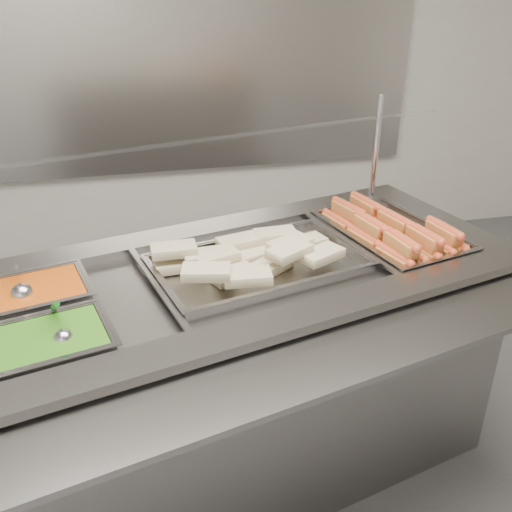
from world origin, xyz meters
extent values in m
cube|color=#A09B96|center=(0.00, 2.45, 1.20)|extent=(3.00, 0.04, 1.20)
cube|color=slate|center=(-0.01, 0.50, 0.43)|extent=(1.91, 1.15, 0.86)
cube|color=gray|center=(0.07, 0.16, 0.88)|extent=(1.84, 0.57, 0.03)
cube|color=gray|center=(-0.09, 0.83, 0.88)|extent=(1.84, 0.57, 0.03)
cube|color=gray|center=(0.83, 0.70, 0.88)|extent=(0.26, 0.58, 0.03)
cube|color=black|center=(-0.01, 0.50, 0.76)|extent=(1.69, 0.93, 0.02)
cube|color=gray|center=(0.40, 0.60, 0.89)|extent=(0.15, 0.55, 0.01)
cube|color=gray|center=(-0.30, 0.43, 0.89)|extent=(0.15, 0.55, 0.01)
cube|color=gray|center=(0.11, 0.00, 0.84)|extent=(1.79, 0.67, 0.02)
cylinder|color=slate|center=(-0.69, -0.07, 0.81)|extent=(0.08, 0.26, 0.02)
cylinder|color=slate|center=(0.85, 0.31, 0.81)|extent=(0.08, 0.26, 0.02)
cylinder|color=silver|center=(0.66, 0.99, 1.11)|extent=(0.02, 0.02, 0.44)
cube|color=silver|center=(-0.06, 0.69, 1.27)|extent=(1.66, 0.67, 0.08)
cube|color=#BF350A|center=(-0.67, 0.48, 0.85)|extent=(0.32, 0.28, 0.09)
cube|color=#176A10|center=(-0.60, 0.20, 0.85)|extent=(0.32, 0.28, 0.09)
cube|color=#A35522|center=(0.51, 0.45, 0.87)|extent=(0.09, 0.16, 0.05)
cylinder|color=red|center=(0.51, 0.45, 0.89)|extent=(0.07, 0.17, 0.03)
cube|color=#A35522|center=(0.47, 0.61, 0.87)|extent=(0.09, 0.16, 0.05)
cylinder|color=red|center=(0.47, 0.61, 0.89)|extent=(0.07, 0.17, 0.03)
cube|color=#A35522|center=(0.43, 0.78, 0.87)|extent=(0.09, 0.16, 0.05)
cylinder|color=red|center=(0.43, 0.78, 0.89)|extent=(0.07, 0.17, 0.03)
cube|color=#A35522|center=(0.57, 0.46, 0.87)|extent=(0.09, 0.16, 0.05)
cylinder|color=red|center=(0.57, 0.46, 0.89)|extent=(0.07, 0.17, 0.03)
cube|color=#A35522|center=(0.53, 0.63, 0.87)|extent=(0.08, 0.16, 0.05)
cylinder|color=red|center=(0.53, 0.63, 0.89)|extent=(0.06, 0.17, 0.03)
cube|color=#A35522|center=(0.49, 0.80, 0.87)|extent=(0.09, 0.16, 0.05)
cylinder|color=red|center=(0.49, 0.80, 0.89)|extent=(0.07, 0.17, 0.03)
cube|color=#A35522|center=(0.63, 0.48, 0.87)|extent=(0.08, 0.16, 0.05)
cylinder|color=red|center=(0.63, 0.48, 0.89)|extent=(0.07, 0.17, 0.03)
cube|color=#A35522|center=(0.59, 0.64, 0.87)|extent=(0.09, 0.16, 0.05)
cylinder|color=red|center=(0.59, 0.64, 0.89)|extent=(0.07, 0.17, 0.03)
cube|color=#A35522|center=(0.55, 0.81, 0.87)|extent=(0.08, 0.16, 0.05)
cylinder|color=red|center=(0.55, 0.81, 0.89)|extent=(0.07, 0.17, 0.03)
cube|color=#A35522|center=(0.69, 0.49, 0.87)|extent=(0.09, 0.16, 0.05)
cylinder|color=red|center=(0.69, 0.49, 0.89)|extent=(0.07, 0.17, 0.03)
cube|color=#A35522|center=(0.65, 0.66, 0.87)|extent=(0.09, 0.16, 0.05)
cylinder|color=red|center=(0.65, 0.66, 0.89)|extent=(0.07, 0.17, 0.03)
cube|color=#A35522|center=(0.61, 0.83, 0.87)|extent=(0.08, 0.16, 0.05)
cylinder|color=red|center=(0.61, 0.83, 0.89)|extent=(0.07, 0.17, 0.03)
cube|color=#A35522|center=(0.75, 0.51, 0.87)|extent=(0.09, 0.16, 0.05)
cylinder|color=red|center=(0.75, 0.51, 0.89)|extent=(0.07, 0.17, 0.03)
cube|color=#A35522|center=(0.54, 0.45, 0.92)|extent=(0.07, 0.15, 0.05)
cylinder|color=red|center=(0.54, 0.45, 0.95)|extent=(0.06, 0.17, 0.03)
cube|color=#A35522|center=(0.50, 0.62, 0.92)|extent=(0.08, 0.16, 0.05)
cylinder|color=red|center=(0.50, 0.62, 0.95)|extent=(0.07, 0.17, 0.03)
cube|color=#A35522|center=(0.47, 0.78, 0.92)|extent=(0.09, 0.16, 0.05)
cylinder|color=red|center=(0.47, 0.78, 0.95)|extent=(0.08, 0.17, 0.03)
cube|color=#A35522|center=(0.64, 0.48, 0.92)|extent=(0.08, 0.16, 0.05)
cylinder|color=red|center=(0.64, 0.48, 0.95)|extent=(0.06, 0.17, 0.03)
cube|color=#A35522|center=(0.60, 0.64, 0.92)|extent=(0.08, 0.16, 0.05)
cylinder|color=red|center=(0.60, 0.64, 0.95)|extent=(0.07, 0.17, 0.03)
cube|color=#A35522|center=(0.56, 0.81, 0.92)|extent=(0.08, 0.16, 0.05)
cylinder|color=red|center=(0.56, 0.81, 0.95)|extent=(0.06, 0.17, 0.03)
cube|color=#A35522|center=(0.73, 0.51, 0.92)|extent=(0.08, 0.16, 0.05)
cylinder|color=red|center=(0.73, 0.51, 0.95)|extent=(0.06, 0.17, 0.03)
cube|color=tan|center=(-0.22, 0.56, 0.88)|extent=(0.15, 0.09, 0.03)
cube|color=tan|center=(0.06, 0.59, 0.88)|extent=(0.17, 0.13, 0.03)
cube|color=tan|center=(0.03, 0.58, 0.88)|extent=(0.17, 0.13, 0.03)
cube|color=tan|center=(0.08, 0.49, 0.88)|extent=(0.17, 0.15, 0.03)
cube|color=tan|center=(0.13, 0.61, 0.88)|extent=(0.17, 0.13, 0.03)
cube|color=tan|center=(-0.05, 0.46, 0.88)|extent=(0.17, 0.14, 0.03)
cube|color=tan|center=(0.25, 0.64, 0.88)|extent=(0.17, 0.13, 0.03)
cube|color=tan|center=(0.13, 0.63, 0.88)|extent=(0.17, 0.15, 0.03)
cube|color=tan|center=(-0.02, 0.36, 0.92)|extent=(0.15, 0.10, 0.03)
cube|color=tan|center=(-0.09, 0.53, 0.91)|extent=(0.17, 0.12, 0.03)
cube|color=tan|center=(0.00, 0.63, 0.91)|extent=(0.16, 0.12, 0.03)
cube|color=tan|center=(-0.13, 0.54, 0.91)|extent=(0.15, 0.09, 0.03)
cube|color=tan|center=(0.14, 0.65, 0.91)|extent=(0.15, 0.09, 0.03)
cube|color=tan|center=(0.25, 0.47, 0.91)|extent=(0.17, 0.14, 0.03)
cube|color=tan|center=(0.16, 0.52, 0.94)|extent=(0.17, 0.14, 0.03)
cube|color=tan|center=(-0.23, 0.56, 0.94)|extent=(0.15, 0.08, 0.03)
cube|color=tan|center=(-0.15, 0.38, 0.94)|extent=(0.16, 0.11, 0.03)
cube|color=tan|center=(0.14, 0.47, 0.94)|extent=(0.17, 0.15, 0.03)
sphere|color=#BCBCC2|center=(-0.70, 0.45, 0.89)|extent=(0.07, 0.07, 0.07)
cylinder|color=#BCBCC2|center=(-0.72, 0.53, 0.95)|extent=(0.05, 0.17, 0.08)
sphere|color=#BCBCC2|center=(-0.56, 0.19, 0.89)|extent=(0.06, 0.06, 0.06)
cylinder|color=#126717|center=(-0.58, 0.27, 0.95)|extent=(0.05, 0.14, 0.10)
camera|label=1|loc=(-0.35, -1.15, 1.77)|focal=40.00mm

